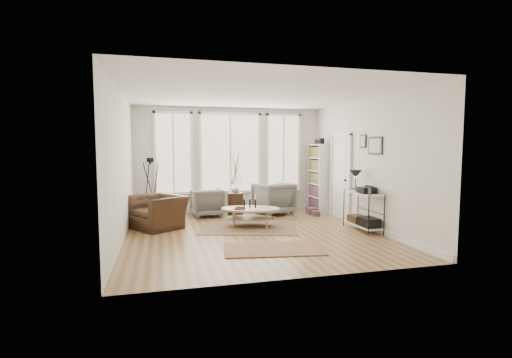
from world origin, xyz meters
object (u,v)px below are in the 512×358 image
object	(u,v)px
bookcase	(318,178)
side_table	(235,185)
low_shelf	(363,207)
armchair_left	(207,202)
coffee_table	(250,212)
accent_chair	(158,212)
armchair_right	(273,198)

from	to	relation	value
bookcase	side_table	distance (m)	2.44
low_shelf	armchair_left	size ratio (longest dim) A/B	1.62
coffee_table	armchair_left	world-z (taller)	armchair_left
low_shelf	accent_chair	world-z (taller)	low_shelf
bookcase	coffee_table	world-z (taller)	bookcase
coffee_table	armchair_left	bearing A→B (deg)	118.04
bookcase	coffee_table	bearing A→B (deg)	-146.89
low_shelf	coffee_table	distance (m)	2.51
bookcase	accent_chair	size ratio (longest dim) A/B	1.82
coffee_table	armchair_left	size ratio (longest dim) A/B	1.90
armchair_left	accent_chair	size ratio (longest dim) A/B	0.71
low_shelf	side_table	bearing A→B (deg)	135.31
low_shelf	side_table	xyz separation A→B (m)	(-2.37, 2.34, 0.32)
coffee_table	accent_chair	distance (m)	2.09
armchair_right	armchair_left	bearing A→B (deg)	-19.26
bookcase	accent_chair	bearing A→B (deg)	-165.16
armchair_right	side_table	distance (m)	1.13
low_shelf	armchair_right	xyz separation A→B (m)	(-1.32, 2.37, -0.08)
bookcase	side_table	size ratio (longest dim) A/B	1.19
bookcase	low_shelf	xyz separation A→B (m)	(-0.06, -2.52, -0.44)
coffee_table	armchair_right	xyz separation A→B (m)	(0.98, 1.38, 0.10)
low_shelf	coffee_table	world-z (taller)	low_shelf
coffee_table	side_table	size ratio (longest dim) A/B	0.89
side_table	coffee_table	bearing A→B (deg)	-86.97
coffee_table	side_table	bearing A→B (deg)	93.03
bookcase	accent_chair	world-z (taller)	bookcase
armchair_right	accent_chair	world-z (taller)	armchair_right
armchair_right	side_table	bearing A→B (deg)	-13.72
coffee_table	side_table	distance (m)	1.45
accent_chair	coffee_table	bearing A→B (deg)	44.82
armchair_left	armchair_right	world-z (taller)	armchair_right
accent_chair	low_shelf	bearing A→B (deg)	37.69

